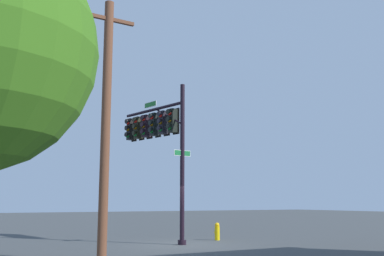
{
  "coord_description": "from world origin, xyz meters",
  "views": [
    {
      "loc": [
        -17.66,
        9.13,
        1.86
      ],
      "look_at": [
        -0.4,
        -0.27,
        5.05
      ],
      "focal_mm": 42.12,
      "sensor_mm": 36.0,
      "label": 1
    }
  ],
  "objects": [
    {
      "name": "utility_pole",
      "position": [
        -3.69,
        4.71,
        4.38
      ],
      "size": [
        0.3,
        1.8,
        8.52
      ],
      "color": "brown",
      "rests_on": "ground_plane"
    },
    {
      "name": "ground_plane",
      "position": [
        0.0,
        0.0,
        0.0
      ],
      "size": [
        120.0,
        120.0,
        0.0
      ],
      "primitive_type": "plane",
      "color": "#404344"
    },
    {
      "name": "fire_hydrant",
      "position": [
        1.18,
        -2.51,
        0.41
      ],
      "size": [
        0.33,
        0.24,
        0.83
      ],
      "color": "#E0BB0B",
      "rests_on": "ground_plane"
    },
    {
      "name": "signal_pole_assembly",
      "position": [
        1.85,
        0.46,
        5.13
      ],
      "size": [
        4.51,
        1.73,
        7.09
      ],
      "color": "black",
      "rests_on": "ground_plane"
    }
  ]
}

